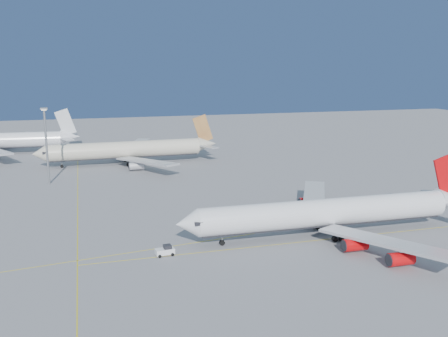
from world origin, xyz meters
TOP-DOWN VIEW (x-y plane):
  - ground at (0.00, 0.00)m, footprint 500.00×500.00m
  - taxiway_lines at (-14.71, 6.34)m, footprint 118.86×140.00m
  - airliner_virgin at (13.31, -11.55)m, footprint 68.00×61.23m
  - airliner_etihad at (-21.20, 80.88)m, footprint 67.92×62.82m
  - pushback_tug at (-23.45, -13.51)m, footprint 3.82×2.55m
  - light_mast at (-48.49, 55.32)m, footprint 2.05×2.05m

SIDE VIEW (x-z plane):
  - ground at x=0.00m, z-range 0.00..0.00m
  - taxiway_lines at x=-14.71m, z-range 0.00..0.02m
  - pushback_tug at x=-23.45m, z-range -0.07..1.98m
  - airliner_virgin at x=13.31m, z-range -3.34..13.47m
  - airliner_etihad at x=-21.20m, z-range -3.47..14.27m
  - light_mast at x=-48.49m, z-range 2.14..25.81m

